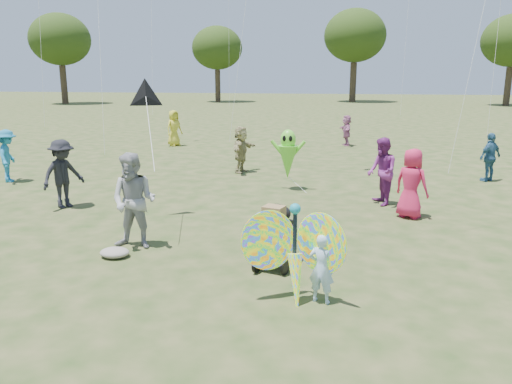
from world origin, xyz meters
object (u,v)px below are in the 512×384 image
at_px(crowd_g, 174,128).
at_px(jogging_stroller, 275,231).
at_px(adult_man, 134,201).
at_px(crowd_b, 63,174).
at_px(crowd_j, 347,130).
at_px(child_girl, 322,268).
at_px(crowd_c, 490,157).
at_px(crowd_i, 8,156).
at_px(crowd_a, 411,183).
at_px(crowd_e, 382,172).
at_px(alien_kite, 288,156).
at_px(butterfly_kite, 295,254).
at_px(crowd_d, 241,149).

height_order(crowd_g, jogging_stroller, crowd_g).
distance_m(adult_man, jogging_stroller, 2.79).
height_order(crowd_b, crowd_j, crowd_b).
relative_size(child_girl, crowd_c, 0.69).
bearing_deg(crowd_c, crowd_j, -98.36).
height_order(crowd_c, crowd_i, crowd_i).
bearing_deg(child_girl, crowd_a, -96.02).
distance_m(child_girl, crowd_e, 6.07).
distance_m(crowd_a, crowd_j, 12.08).
bearing_deg(crowd_j, crowd_i, -57.55).
distance_m(crowd_c, jogging_stroller, 9.89).
relative_size(crowd_a, crowd_g, 0.98).
xyz_separation_m(adult_man, crowd_a, (5.42, 3.09, -0.11)).
bearing_deg(crowd_c, crowd_a, 18.78).
bearing_deg(alien_kite, butterfly_kite, -82.47).
distance_m(crowd_c, alien_kite, 6.45).
relative_size(adult_man, crowd_j, 1.30).
distance_m(crowd_i, jogging_stroller, 10.55).
xyz_separation_m(crowd_a, crowd_c, (2.90, 4.66, -0.06)).
xyz_separation_m(crowd_a, crowd_d, (-4.99, 4.67, -0.02)).
relative_size(crowd_b, crowd_d, 1.09).
relative_size(crowd_j, butterfly_kite, 0.82).
xyz_separation_m(crowd_b, butterfly_kite, (6.21, -4.28, -0.13)).
distance_m(crowd_d, alien_kite, 2.93).
xyz_separation_m(crowd_a, crowd_g, (-9.39, 10.46, 0.01)).
relative_size(crowd_d, alien_kite, 0.90).
relative_size(child_girl, crowd_d, 0.67).
height_order(crowd_b, crowd_c, crowd_b).
xyz_separation_m(adult_man, jogging_stroller, (2.75, -0.42, -0.31)).
xyz_separation_m(crowd_b, jogging_stroller, (5.72, -2.92, -0.24)).
bearing_deg(crowd_g, crowd_i, -161.64).
height_order(crowd_c, butterfly_kite, butterfly_kite).
height_order(jogging_stroller, alien_kite, alien_kite).
bearing_deg(crowd_a, alien_kite, -3.38).
xyz_separation_m(crowd_a, crowd_b, (-8.39, -0.59, 0.04)).
bearing_deg(crowd_i, crowd_a, -123.80).
height_order(crowd_a, crowd_d, crowd_a).
bearing_deg(child_girl, crowd_d, -57.11).
distance_m(crowd_c, crowd_g, 13.59).
bearing_deg(child_girl, adult_man, -11.47).
relative_size(crowd_a, butterfly_kite, 0.93).
xyz_separation_m(crowd_c, butterfly_kite, (-5.08, -9.53, -0.03)).
bearing_deg(crowd_j, crowd_e, -7.38).
height_order(crowd_g, crowd_i, crowd_g).
relative_size(crowd_d, crowd_e, 0.91).
height_order(crowd_b, crowd_d, crowd_b).
bearing_deg(adult_man, crowd_i, 143.40).
xyz_separation_m(crowd_i, butterfly_kite, (9.55, -6.77, -0.08)).
distance_m(child_girl, crowd_c, 10.60).
relative_size(crowd_a, crowd_d, 1.03).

